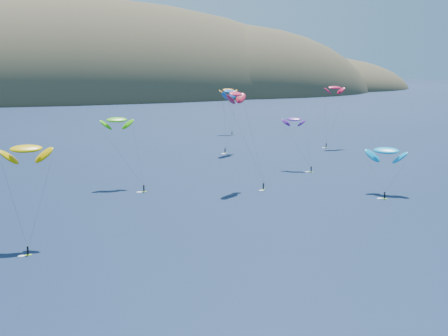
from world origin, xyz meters
TOP-DOWN VIEW (x-y plane):
  - island at (39.40, 562.36)m, footprint 730.00×300.00m
  - kitesurfer_2 at (-33.99, 62.82)m, footprint 9.72×11.85m
  - kitesurfer_3 at (-7.43, 111.83)m, footprint 9.99×14.38m
  - kitesurfer_4 at (44.06, 159.68)m, footprint 10.42×10.28m
  - kitesurfer_5 at (58.48, 77.91)m, footprint 11.11×13.74m
  - kitesurfer_6 at (51.75, 119.88)m, footprint 8.02×13.33m
  - kitesurfer_8 at (89.16, 159.26)m, footprint 9.56×4.74m
  - kitesurfer_9 at (23.22, 98.57)m, footprint 10.92×12.18m
  - kitesurfer_11 at (64.61, 216.03)m, footprint 8.59×10.86m

SIDE VIEW (x-z plane):
  - island at x=39.40m, z-range -115.74..94.26m
  - kitesurfer_5 at x=58.48m, z-range 4.14..18.44m
  - kitesurfer_6 at x=51.75m, z-range 6.92..25.05m
  - kitesurfer_2 at x=-33.99m, z-range 7.93..29.13m
  - kitesurfer_3 at x=-7.43m, z-range 8.03..29.16m
  - kitesurfer_11 at x=64.61m, z-range 9.07..31.97m
  - kitesurfer_4 at x=44.06m, z-range 10.15..36.11m
  - kitesurfer_8 at x=89.16m, z-range 10.66..36.94m
  - kitesurfer_9 at x=23.22m, z-range 11.69..40.19m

